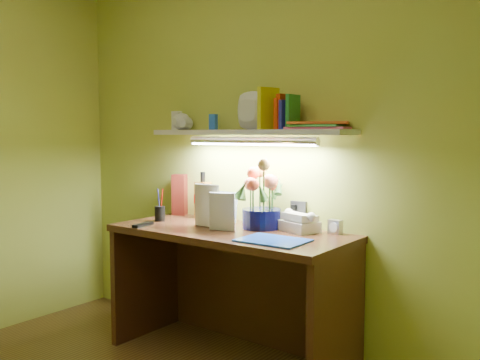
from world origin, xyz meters
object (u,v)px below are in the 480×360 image
telephone (300,221)px  desk_clock (335,227)px  flower_bouquet (262,194)px  whisky_bottle (203,195)px  desk (230,295)px

telephone → desk_clock: 0.20m
flower_bouquet → whisky_bottle: 0.51m
desk → flower_bouquet: flower_bouquet is taller
telephone → desk_clock: telephone is taller
desk → telephone: bearing=28.9°
flower_bouquet → telephone: size_ratio=1.97×
whisky_bottle → desk_clock: bearing=2.1°
desk → desk_clock: desk_clock is taller
telephone → flower_bouquet: bearing=-151.8°
flower_bouquet → desk_clock: (0.42, 0.10, -0.16)m
telephone → whisky_bottle: size_ratio=0.66×
desk → whisky_bottle: 0.69m
desk_clock → desk: bearing=-146.0°
telephone → desk_clock: bearing=36.3°
telephone → whisky_bottle: (-0.73, 0.03, 0.09)m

